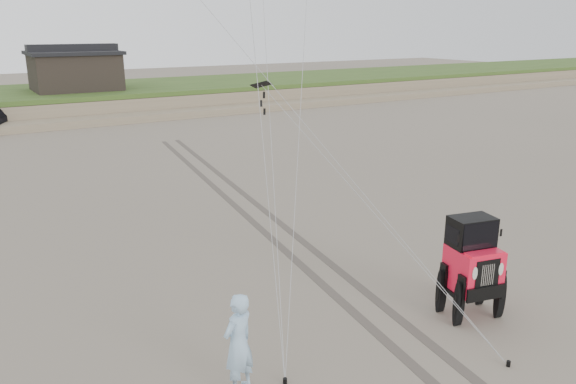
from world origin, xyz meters
The scene contains 8 objects.
ground centered at (0.00, 0.00, 0.00)m, with size 160.00×160.00×0.00m, color #6B6054.
dune_ridge centered at (0.00, 37.50, 0.82)m, with size 160.00×14.25×1.73m.
cabin centered at (2.00, 37.00, 3.24)m, with size 6.40×5.40×3.35m.
jeep centered at (2.84, -0.13, 0.92)m, with size 2.14×4.97×1.85m, color #FF1636, non-canonical shape.
man centered at (-2.89, 0.12, 0.96)m, with size 0.70×0.46×1.92m, color #8ABFD5.
stake_main centered at (-2.09, -0.16, 0.06)m, with size 0.08×0.08×0.12m, color black.
stake_aux centered at (1.91, -1.94, 0.06)m, with size 0.08×0.08×0.12m, color black.
tire_tracks centered at (2.00, 8.00, 0.00)m, with size 5.22×29.74×0.01m.
Camera 1 is at (-6.70, -7.81, 6.36)m, focal length 35.00 mm.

